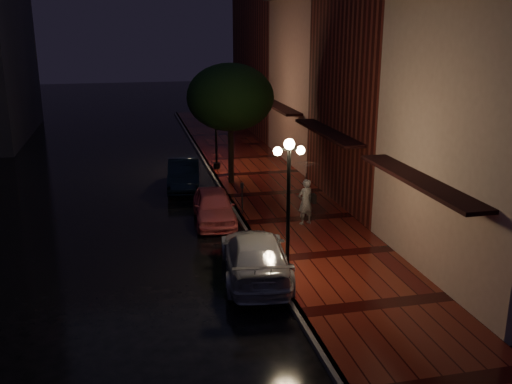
{
  "coord_description": "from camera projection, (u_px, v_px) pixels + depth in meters",
  "views": [
    {
      "loc": [
        -4.25,
        -20.78,
        7.68
      ],
      "look_at": [
        0.48,
        -0.05,
        1.4
      ],
      "focal_mm": 40.0,
      "sensor_mm": 36.0,
      "label": 1
    }
  ],
  "objects": [
    {
      "name": "street_tree",
      "position": [
        230.0,
        99.0,
        27.04
      ],
      "size": [
        4.16,
        4.16,
        5.8
      ],
      "color": "black",
      "rests_on": "sidewalk"
    },
    {
      "name": "storefront_extra",
      "position": [
        282.0,
        62.0,
        41.29
      ],
      "size": [
        5.0,
        12.0,
        10.0
      ],
      "primitive_type": "cube",
      "color": "#511914",
      "rests_on": "ground"
    },
    {
      "name": "silver_car",
      "position": [
        255.0,
        256.0,
        17.82
      ],
      "size": [
        2.62,
        5.16,
        1.44
      ],
      "primitive_type": "imported",
      "rotation": [
        0.0,
        0.0,
        3.01
      ],
      "color": "#AEAEB6",
      "rests_on": "ground"
    },
    {
      "name": "ground",
      "position": [
        244.0,
        226.0,
        22.51
      ],
      "size": [
        120.0,
        120.0,
        0.0
      ],
      "primitive_type": "plane",
      "color": "black",
      "rests_on": "ground"
    },
    {
      "name": "parking_meter",
      "position": [
        242.0,
        195.0,
        23.32
      ],
      "size": [
        0.14,
        0.12,
        1.32
      ],
      "rotation": [
        0.0,
        0.0,
        -0.3
      ],
      "color": "black",
      "rests_on": "sidewalk"
    },
    {
      "name": "storefront_far",
      "position": [
        329.0,
        83.0,
        32.08
      ],
      "size": [
        5.0,
        8.0,
        9.0
      ],
      "primitive_type": "cube",
      "color": "#8C5951",
      "rests_on": "ground"
    },
    {
      "name": "streetlamp_far",
      "position": [
        216.0,
        124.0,
        30.27
      ],
      "size": [
        0.96,
        0.36,
        4.31
      ],
      "color": "black",
      "rests_on": "sidewalk"
    },
    {
      "name": "storefront_mid",
      "position": [
        394.0,
        77.0,
        24.32
      ],
      "size": [
        5.0,
        8.0,
        11.0
      ],
      "primitive_type": "cube",
      "color": "#511914",
      "rests_on": "ground"
    },
    {
      "name": "navy_car",
      "position": [
        184.0,
        174.0,
        27.59
      ],
      "size": [
        1.94,
        4.36,
        1.39
      ],
      "primitive_type": "imported",
      "rotation": [
        0.0,
        0.0,
        -0.11
      ],
      "color": "black",
      "rests_on": "ground"
    },
    {
      "name": "storefront_near",
      "position": [
        510.0,
        142.0,
        17.19
      ],
      "size": [
        5.0,
        8.0,
        8.5
      ],
      "primitive_type": "cube",
      "color": "gray",
      "rests_on": "ground"
    },
    {
      "name": "woman_with_umbrella",
      "position": [
        306.0,
        183.0,
        21.89
      ],
      "size": [
        1.05,
        1.07,
        2.54
      ],
      "rotation": [
        0.0,
        0.0,
        3.44
      ],
      "color": "silver",
      "rests_on": "sidewalk"
    },
    {
      "name": "pink_car",
      "position": [
        214.0,
        206.0,
        22.81
      ],
      "size": [
        1.82,
        4.0,
        1.33
      ],
      "primitive_type": "imported",
      "rotation": [
        0.0,
        0.0,
        -0.06
      ],
      "color": "#E96065",
      "rests_on": "ground"
    },
    {
      "name": "curb",
      "position": [
        244.0,
        225.0,
        22.49
      ],
      "size": [
        0.25,
        60.0,
        0.15
      ],
      "primitive_type": "cube",
      "color": "#595451",
      "rests_on": "ground"
    },
    {
      "name": "streetlamp_near",
      "position": [
        288.0,
        199.0,
        17.18
      ],
      "size": [
        0.96,
        0.36,
        4.31
      ],
      "color": "black",
      "rests_on": "sidewalk"
    },
    {
      "name": "sidewalk",
      "position": [
        299.0,
        220.0,
        22.97
      ],
      "size": [
        4.5,
        60.0,
        0.15
      ],
      "primitive_type": "cube",
      "color": "#420D0B",
      "rests_on": "ground"
    }
  ]
}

